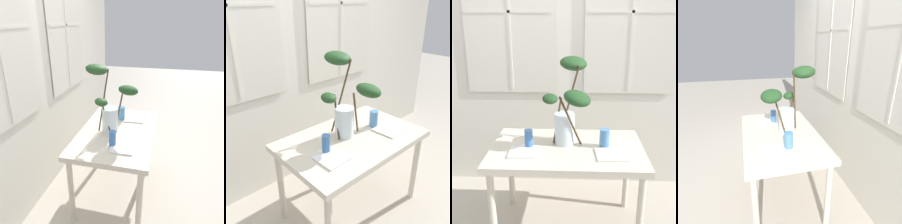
# 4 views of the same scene
# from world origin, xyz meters

# --- Properties ---
(ground) EXTENTS (14.00, 14.00, 0.00)m
(ground) POSITION_xyz_m (0.00, 0.00, 0.00)
(ground) COLOR #B7AD9E
(back_wall_with_windows) EXTENTS (4.60, 0.14, 3.07)m
(back_wall_with_windows) POSITION_xyz_m (0.00, 0.83, 1.54)
(back_wall_with_windows) COLOR silver
(back_wall_with_windows) RESTS_ON ground
(dining_table) EXTENTS (1.18, 0.75, 0.74)m
(dining_table) POSITION_xyz_m (0.00, 0.00, 0.66)
(dining_table) COLOR beige
(dining_table) RESTS_ON ground
(vase_with_branches) EXTENTS (0.44, 0.60, 0.69)m
(vase_with_branches) POSITION_xyz_m (0.01, 0.08, 1.07)
(vase_with_branches) COLOR silver
(vase_with_branches) RESTS_ON dining_table
(drinking_glass_blue_left) EXTENTS (0.06, 0.06, 0.14)m
(drinking_glass_blue_left) POSITION_xyz_m (-0.30, -0.02, 0.82)
(drinking_glass_blue_left) COLOR #386BAD
(drinking_glass_blue_left) RESTS_ON dining_table
(drinking_glass_blue_right) EXTENTS (0.08, 0.08, 0.15)m
(drinking_glass_blue_right) POSITION_xyz_m (0.29, 0.02, 0.82)
(drinking_glass_blue_right) COLOR #4C84BC
(drinking_glass_blue_right) RESTS_ON dining_table
(plate_square_left) EXTENTS (0.21, 0.21, 0.01)m
(plate_square_left) POSITION_xyz_m (-0.33, -0.12, 0.75)
(plate_square_left) COLOR white
(plate_square_left) RESTS_ON dining_table
(plate_square_right) EXTENTS (0.24, 0.24, 0.01)m
(plate_square_right) POSITION_xyz_m (0.33, -0.13, 0.75)
(plate_square_right) COLOR silver
(plate_square_right) RESTS_ON dining_table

